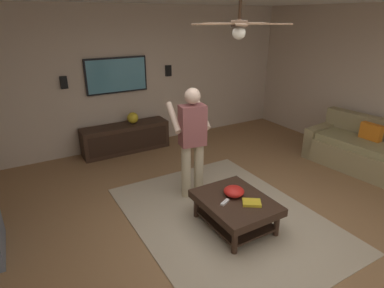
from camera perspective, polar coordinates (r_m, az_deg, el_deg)
The scene contains 15 objects.
ground_plane at distance 4.41m, azimuth 6.48°, elevation -13.48°, with size 8.45×8.45×0.00m, color olive.
wall_back_tv at distance 6.65m, azimuth -10.53°, elevation 11.37°, with size 0.10×7.24×2.75m, color #BCA893.
area_rug at distance 4.47m, azimuth 5.86°, elevation -12.82°, with size 3.03×2.29×0.01m, color tan.
couch at distance 6.40m, azimuth 28.37°, elevation -1.22°, with size 1.98×1.06×0.87m.
coffee_table at distance 4.18m, azimuth 7.64°, elevation -10.85°, with size 1.00×0.80×0.40m.
media_console at distance 6.52m, azimuth -11.65°, elevation 1.06°, with size 0.45×1.70×0.55m.
tv at distance 6.44m, azimuth -13.20°, elevation 11.77°, with size 0.05×1.19×0.67m.
person_standing at distance 4.57m, azimuth 0.01°, elevation 1.25°, with size 0.59×0.60×1.64m.
bowl at distance 4.17m, azimuth 7.44°, elevation -8.30°, with size 0.26×0.26×0.12m, color red.
remote_white at distance 4.02m, azimuth 5.85°, elevation -10.21°, with size 0.15×0.04×0.02m, color white.
book at distance 4.05m, azimuth 10.53°, elevation -10.18°, with size 0.22×0.16×0.04m, color gold.
vase_round at distance 6.47m, azimuth -10.44°, elevation 4.58°, with size 0.22×0.22×0.22m, color gold.
wall_speaker_left at distance 6.86m, azimuth -4.21°, elevation 12.82°, with size 0.06×0.12×0.22m, color black.
wall_speaker_right at distance 6.24m, azimuth -21.76°, elevation 10.09°, with size 0.06×0.12×0.22m, color black.
ceiling_fan at distance 4.06m, azimuth 8.38°, elevation 19.95°, with size 1.13×1.18×0.46m.
Camera 1 is at (-2.84, 2.22, 2.54)m, focal length 30.11 mm.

